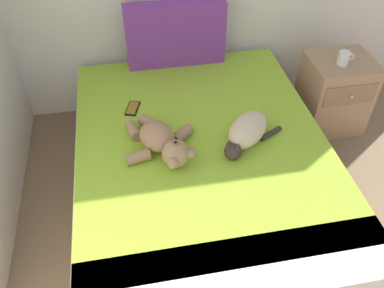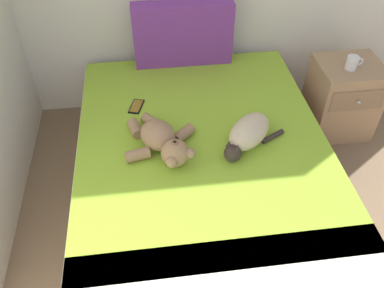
{
  "view_description": "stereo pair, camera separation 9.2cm",
  "coord_description": "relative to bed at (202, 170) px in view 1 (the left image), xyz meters",
  "views": [
    {
      "loc": [
        0.8,
        1.21,
        2.11
      ],
      "look_at": [
        1.11,
        2.87,
        0.55
      ],
      "focal_mm": 38.11,
      "sensor_mm": 36.0,
      "label": 1
    },
    {
      "loc": [
        0.9,
        1.2,
        2.11
      ],
      "look_at": [
        1.11,
        2.87,
        0.55
      ],
      "focal_mm": 38.11,
      "sensor_mm": 36.0,
      "label": 2
    }
  ],
  "objects": [
    {
      "name": "cat",
      "position": [
        0.25,
        -0.04,
        0.31
      ],
      "size": [
        0.41,
        0.38,
        0.15
      ],
      "color": "#C6B293",
      "rests_on": "bed"
    },
    {
      "name": "bed",
      "position": [
        0.0,
        0.0,
        0.0
      ],
      "size": [
        1.54,
        2.03,
        0.47
      ],
      "color": "#9E7A56",
      "rests_on": "ground_plane"
    },
    {
      "name": "patterned_cushion",
      "position": [
        -0.02,
        0.91,
        0.47
      ],
      "size": [
        0.71,
        0.15,
        0.46
      ],
      "color": "#72338C",
      "rests_on": "bed"
    },
    {
      "name": "nightstand",
      "position": [
        1.14,
        0.55,
        0.05
      ],
      "size": [
        0.46,
        0.43,
        0.58
      ],
      "color": "#9E7A56",
      "rests_on": "ground_plane"
    },
    {
      "name": "cell_phone",
      "position": [
        -0.38,
        0.39,
        0.24
      ],
      "size": [
        0.11,
        0.16,
        0.01
      ],
      "color": "black",
      "rests_on": "bed"
    },
    {
      "name": "teddy_bear",
      "position": [
        -0.24,
        -0.04,
        0.31
      ],
      "size": [
        0.42,
        0.52,
        0.17
      ],
      "color": "#937051",
      "rests_on": "bed"
    },
    {
      "name": "mug",
      "position": [
        1.11,
        0.51,
        0.39
      ],
      "size": [
        0.12,
        0.08,
        0.09
      ],
      "color": "silver",
      "rests_on": "nightstand"
    }
  ]
}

